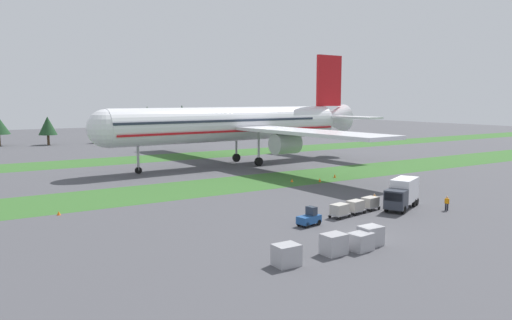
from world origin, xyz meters
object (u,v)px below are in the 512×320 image
taxiway_marker_0 (320,180)px  cargo_dolly_lead (340,210)px  baggage_tug (309,218)px  catering_truck (402,193)px  airliner (237,124)px  ground_crew_loader (374,200)px  uld_container_3 (371,236)px  taxiway_marker_2 (335,176)px  cargo_dolly_second (355,206)px  taxiway_marker_1 (59,213)px  cargo_dolly_third (370,202)px  uld_container_0 (286,255)px  uld_container_1 (361,242)px  ground_crew_marshaller (447,203)px  uld_container_2 (334,244)px  taxiway_marker_3 (292,180)px

taxiway_marker_0 → cargo_dolly_lead: bearing=-124.5°
baggage_tug → catering_truck: catering_truck is taller
airliner → ground_crew_loader: bearing=169.0°
uld_container_3 → taxiway_marker_2: (23.00, 30.94, -0.56)m
cargo_dolly_second → uld_container_3: size_ratio=1.21×
taxiway_marker_1 → uld_container_3: bearing=-51.7°
taxiway_marker_0 → taxiway_marker_1: size_ratio=1.35×
airliner → cargo_dolly_third: airliner is taller
uld_container_0 → taxiway_marker_0: uld_container_0 is taller
uld_container_0 → uld_container_1: size_ratio=1.00×
cargo_dolly_third → ground_crew_marshaller: size_ratio=1.39×
uld_container_3 → taxiway_marker_1: 34.82m
cargo_dolly_lead → cargo_dolly_second: same height
taxiway_marker_2 → taxiway_marker_0: bearing=-158.9°
uld_container_2 → cargo_dolly_second: bearing=39.7°
ground_crew_marshaller → uld_container_2: uld_container_2 is taller
uld_container_1 → taxiway_marker_0: 35.84m
taxiway_marker_2 → ground_crew_loader: bearing=-119.5°
taxiway_marker_1 → taxiway_marker_3: size_ratio=0.91×
airliner → catering_truck: (-3.39, -45.32, -6.28)m
airliner → ground_crew_loader: airliner is taller
cargo_dolly_second → cargo_dolly_third: size_ratio=1.00×
cargo_dolly_second → ground_crew_loader: 4.25m
taxiway_marker_1 → uld_container_1: bearing=-54.7°
cargo_dolly_lead → uld_container_0: bearing=114.3°
ground_crew_marshaller → taxiway_marker_3: (-3.46, 26.12, -0.69)m
uld_container_1 → uld_container_2: uld_container_2 is taller
uld_container_2 → cargo_dolly_lead: bearing=46.0°
ground_crew_loader → uld_container_1: (-13.40, -11.45, -0.18)m
ground_crew_loader → taxiway_marker_1: bearing=-4.5°
cargo_dolly_third → ground_crew_marshaller: bearing=-133.9°
cargo_dolly_third → catering_truck: (3.72, -1.56, 1.03)m
airliner → baggage_tug: 49.52m
ground_crew_marshaller → cargo_dolly_lead: bearing=-124.3°
cargo_dolly_third → ground_crew_loader: (1.26, 0.55, 0.03)m
baggage_tug → taxiway_marker_3: (14.69, 22.91, -0.56)m
ground_crew_marshaller → baggage_tug: bearing=-117.2°
cargo_dolly_second → uld_container_0: uld_container_0 is taller
ground_crew_marshaller → uld_container_3: (-17.82, -5.22, -0.07)m
catering_truck → taxiway_marker_0: (4.16, 20.38, -1.64)m
airliner → cargo_dolly_second: size_ratio=30.37×
uld_container_3 → taxiway_marker_0: size_ratio=3.23×
baggage_tug → uld_container_0: (-9.31, -8.81, 0.05)m
ground_crew_marshaller → taxiway_marker_1: (-39.39, 22.10, -0.72)m
ground_crew_marshaller → uld_container_0: (-27.46, -5.60, -0.09)m
airliner → taxiway_marker_3: size_ratio=146.59×
ground_crew_marshaller → uld_container_1: 20.47m
cargo_dolly_lead → uld_container_2: 13.23m
catering_truck → taxiway_marker_1: bearing=37.4°
cargo_dolly_lead → uld_container_3: (-4.63, -9.29, -0.04)m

